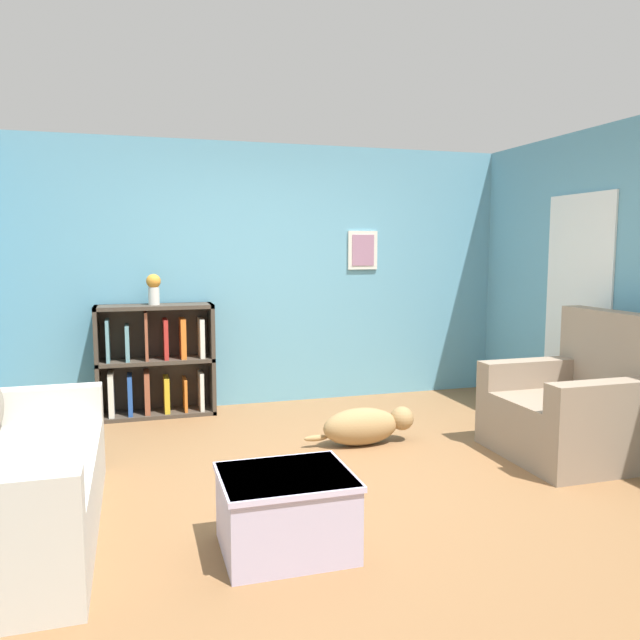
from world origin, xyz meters
name	(u,v)px	position (x,y,z in m)	size (l,w,h in m)	color
ground_plane	(337,477)	(0.00, 0.00, 0.00)	(14.00, 14.00, 0.00)	brown
wall_back	(268,275)	(0.00, 2.25, 1.30)	(5.60, 0.13, 2.60)	#609EB7
couch	(0,483)	(-2.02, -0.36, 0.32)	(0.85, 1.89, 0.84)	beige
bookshelf	(156,363)	(-1.13, 2.03, 0.50)	(1.07, 0.35, 1.05)	#42382D
recliner_chair	(577,408)	(1.89, -0.08, 0.37)	(0.97, 1.04, 1.09)	gray
coffee_table	(286,510)	(-0.58, -0.92, 0.22)	(0.68, 0.58, 0.41)	#BCB2D1
dog	(365,426)	(0.45, 0.62, 0.15)	(0.92, 0.27, 0.30)	#9E7A4C
vase	(154,287)	(-1.13, 2.01, 1.21)	(0.13, 0.13, 0.29)	silver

